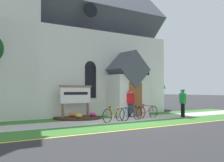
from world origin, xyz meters
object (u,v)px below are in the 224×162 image
object	(u,v)px
cyclist_in_green_jersey	(130,101)
roadside_conifer	(140,53)
bicycle_silver	(131,113)
bicycle_red	(114,115)
church_sign	(76,96)
bicycle_green	(147,112)
cyclist_in_red_jersey	(183,101)

from	to	relation	value
cyclist_in_green_jersey	roadside_conifer	xyz separation A→B (m)	(4.84, 4.76, 3.78)
roadside_conifer	bicycle_silver	bearing A→B (deg)	-133.73
bicycle_red	church_sign	bearing A→B (deg)	106.94
church_sign	bicycle_red	bearing A→B (deg)	-73.06
bicycle_green	bicycle_silver	bearing A→B (deg)	-163.53
cyclist_in_red_jersey	church_sign	bearing A→B (deg)	151.15
church_sign	bicycle_green	bearing A→B (deg)	-31.41
bicycle_red	cyclist_in_red_jersey	distance (m)	4.84
bicycle_red	cyclist_in_red_jersey	xyz separation A→B (m)	(4.78, -0.41, 0.62)
church_sign	bicycle_green	distance (m)	4.26
bicycle_red	bicycle_silver	bearing A→B (deg)	2.80
church_sign	bicycle_red	xyz separation A→B (m)	(0.82, -2.68, -0.93)
church_sign	cyclist_in_red_jersey	xyz separation A→B (m)	(5.60, -3.08, -0.30)
cyclist_in_red_jersey	roadside_conifer	distance (m)	7.97
cyclist_in_red_jersey	roadside_conifer	bearing A→B (deg)	70.75
bicycle_green	bicycle_red	size ratio (longest dim) A/B	1.01
bicycle_green	cyclist_in_red_jersey	bearing A→B (deg)	-24.11
bicycle_red	roadside_conifer	size ratio (longest dim) A/B	0.22
roadside_conifer	bicycle_green	bearing A→B (deg)	-127.37
church_sign	cyclist_in_red_jersey	size ratio (longest dim) A/B	1.22
bicycle_green	church_sign	bearing A→B (deg)	148.59
bicycle_red	cyclist_in_green_jersey	xyz separation A→B (m)	(2.26, 1.47, 0.60)
bicycle_silver	bicycle_green	world-z (taller)	bicycle_green
bicycle_green	roadside_conifer	distance (m)	8.43
bicycle_silver	church_sign	bearing A→B (deg)	127.48
church_sign	bicycle_red	world-z (taller)	church_sign
bicycle_green	cyclist_in_red_jersey	size ratio (longest dim) A/B	1.02
bicycle_green	bicycle_red	xyz separation A→B (m)	(-2.73, -0.51, 0.00)
bicycle_silver	cyclist_in_red_jersey	xyz separation A→B (m)	(3.59, -0.46, 0.62)
bicycle_silver	bicycle_red	size ratio (longest dim) A/B	1.04
bicycle_red	cyclist_in_green_jersey	distance (m)	2.77
cyclist_in_red_jersey	roadside_conifer	xyz separation A→B (m)	(2.32, 6.64, 3.76)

